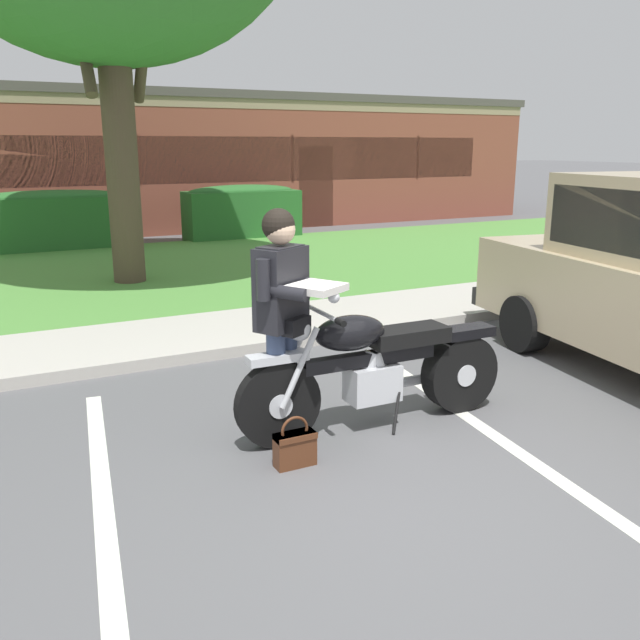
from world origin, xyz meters
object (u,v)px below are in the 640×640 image
Objects in this scene: motorcycle at (385,366)px; brick_building at (102,159)px; hedge_left at (52,219)px; hedge_center_left at (242,211)px; rider_person at (284,309)px; handbag at (295,446)px.

brick_building is (0.84, 16.98, 1.23)m from motorcycle.
hedge_left is 1.19× the size of hedge_center_left.
handbag is (-0.10, -0.38, -0.86)m from rider_person.
motorcycle reaches higher than handbag.
hedge_center_left is at bearing -72.77° from brick_building.
handbag is at bearing -160.22° from motorcycle.
motorcycle is 10.97m from hedge_center_left.
hedge_center_left is 0.11× the size of brick_building.
hedge_center_left is (4.12, 0.00, 0.00)m from hedge_left.
hedge_center_left reaches higher than motorcycle.
hedge_left reaches higher than handbag.
brick_building is (1.65, 16.92, 0.70)m from rider_person.
rider_person reaches higher than hedge_left.
hedge_center_left is (2.81, 10.61, 0.17)m from motorcycle.
motorcycle is 1.32× the size of rider_person.
hedge_left is (-1.31, 10.61, 0.17)m from motorcycle.
handbag is 17.47m from brick_building.
rider_person is at bearing -108.98° from hedge_center_left.
motorcycle is at bearing -82.97° from hedge_left.
motorcycle is at bearing -92.82° from brick_building.
motorcycle is at bearing -3.71° from rider_person.
brick_building is at bearing 107.23° from hedge_center_left.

